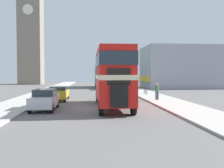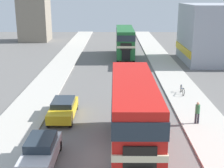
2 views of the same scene
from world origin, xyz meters
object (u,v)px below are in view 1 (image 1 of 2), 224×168
object	(u,v)px
car_parked_mid	(58,93)
bicycle_on_pavement	(146,91)
car_parked_near	(45,99)
double_decker_bus	(112,74)
church_tower	(31,15)
bus_distant	(101,74)
pedestrian_walking	(157,90)

from	to	relation	value
car_parked_mid	bicycle_on_pavement	distance (m)	11.56
car_parked_near	bicycle_on_pavement	size ratio (longest dim) A/B	2.27
double_decker_bus	church_tower	distance (m)	50.03
double_decker_bus	car_parked_near	distance (m)	5.52
double_decker_bus	bus_distant	size ratio (longest dim) A/B	0.95
church_tower	bicycle_on_pavement	bearing A→B (deg)	-57.17
double_decker_bus	bicycle_on_pavement	xyz separation A→B (m)	(5.23, 11.15, -2.19)
double_decker_bus	car_parked_near	xyz separation A→B (m)	(-5.07, -1.09, -1.89)
bus_distant	car_parked_mid	world-z (taller)	bus_distant
pedestrian_walking	double_decker_bus	bearing A→B (deg)	-138.27
bicycle_on_pavement	car_parked_near	bearing A→B (deg)	-130.06
pedestrian_walking	bicycle_on_pavement	world-z (taller)	pedestrian_walking
car_parked_near	pedestrian_walking	distance (m)	11.30
car_parked_mid	bus_distant	bearing A→B (deg)	76.92
car_parked_mid	church_tower	bearing A→B (deg)	106.48
church_tower	car_parked_mid	bearing A→B (deg)	-73.52
double_decker_bus	bicycle_on_pavement	world-z (taller)	double_decker_bus
double_decker_bus	bicycle_on_pavement	size ratio (longest dim) A/B	5.59
bus_distant	car_parked_near	size ratio (longest dim) A/B	2.58
bus_distant	bicycle_on_pavement	world-z (taller)	bus_distant
church_tower	car_parked_near	bearing A→B (deg)	-76.00
car_parked_near	church_tower	world-z (taller)	church_tower
car_parked_near	car_parked_mid	bearing A→B (deg)	88.73
bus_distant	car_parked_near	xyz separation A→B (m)	(-5.53, -29.87, -1.75)
pedestrian_walking	bus_distant	bearing A→B (deg)	100.16
pedestrian_walking	bicycle_on_pavement	bearing A→B (deg)	86.75
car_parked_near	pedestrian_walking	world-z (taller)	pedestrian_walking
pedestrian_walking	bicycle_on_pavement	xyz separation A→B (m)	(0.39, 6.84, -0.55)
double_decker_bus	car_parked_mid	size ratio (longest dim) A/B	2.26
car_parked_mid	church_tower	size ratio (longest dim) A/B	0.13
car_parked_near	bus_distant	bearing A→B (deg)	79.51
double_decker_bus	bus_distant	distance (m)	28.78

